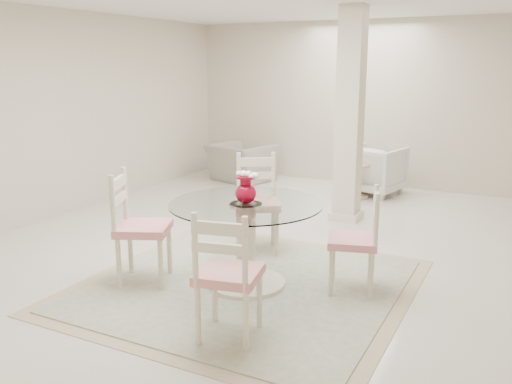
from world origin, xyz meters
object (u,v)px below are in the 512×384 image
at_px(dining_chair_east, 361,233).
at_px(dining_chair_south, 226,267).
at_px(column, 350,116).
at_px(dining_chair_north, 257,195).
at_px(dining_chair_west, 135,219).
at_px(dining_table, 246,245).
at_px(recliner_taupe, 241,163).
at_px(armchair_white, 374,170).
at_px(red_vase, 246,188).
at_px(side_table, 353,182).

distance_m(dining_chair_east, dining_chair_south, 1.45).
bearing_deg(column, dining_chair_north, -107.14).
bearing_deg(dining_chair_west, dining_table, -93.38).
height_order(recliner_taupe, armchair_white, armchair_white).
height_order(column, dining_chair_east, column).
distance_m(dining_chair_south, armchair_white, 5.14).
relative_size(red_vase, recliner_taupe, 0.29).
height_order(dining_chair_south, side_table, dining_chair_south).
distance_m(dining_table, dining_chair_east, 1.03).
xyz_separation_m(dining_chair_north, dining_chair_south, (0.73, -1.91, -0.03)).
relative_size(dining_table, recliner_taupe, 1.38).
xyz_separation_m(dining_chair_north, dining_chair_west, (-0.58, -1.32, -0.00)).
height_order(recliner_taupe, side_table, recliner_taupe).
height_order(dining_table, recliner_taupe, dining_table).
bearing_deg(side_table, column, -76.74).
relative_size(dining_chair_north, recliner_taupe, 1.18).
bearing_deg(recliner_taupe, dining_chair_north, 137.44).
xyz_separation_m(recliner_taupe, side_table, (2.11, -0.29, -0.08)).
bearing_deg(side_table, dining_chair_east, -71.89).
bearing_deg(armchair_white, dining_chair_east, 115.92).
height_order(column, recliner_taupe, column).
relative_size(dining_chair_south, side_table, 2.11).
xyz_separation_m(red_vase, dining_chair_south, (0.35, -0.96, -0.34)).
distance_m(dining_chair_north, dining_chair_west, 1.44).
distance_m(dining_chair_east, armchair_white, 3.92).
relative_size(dining_chair_east, dining_chair_south, 0.95).
xyz_separation_m(dining_table, dining_chair_east, (0.95, 0.36, 0.15)).
height_order(dining_table, dining_chair_west, dining_chair_west).
height_order(dining_chair_east, dining_chair_north, dining_chair_north).
bearing_deg(dining_chair_east, dining_chair_north, -130.66).
distance_m(dining_chair_south, recliner_taupe, 5.64).
height_order(dining_table, red_vase, red_vase).
bearing_deg(column, dining_chair_west, -110.18).
bearing_deg(dining_chair_east, dining_chair_west, -85.71).
distance_m(dining_chair_north, dining_chair_south, 2.05).
relative_size(dining_chair_north, armchair_white, 1.40).
bearing_deg(column, dining_chair_south, -86.29).
bearing_deg(dining_chair_south, side_table, -95.73).
distance_m(red_vase, dining_chair_east, 1.08).
bearing_deg(dining_chair_north, red_vase, -99.21).
bearing_deg(dining_chair_north, dining_table, -99.30).
xyz_separation_m(dining_chair_south, armchair_white, (-0.30, 5.12, -0.21)).
bearing_deg(recliner_taupe, dining_chair_east, 147.11).
bearing_deg(dining_chair_east, red_vase, -86.16).
bearing_deg(dining_chair_west, red_vase, -93.21).
height_order(dining_table, side_table, dining_table).
distance_m(column, red_vase, 2.60).
xyz_separation_m(dining_chair_south, recliner_taupe, (-2.62, 4.99, -0.26)).
distance_m(dining_chair_north, recliner_taupe, 3.63).
bearing_deg(recliner_taupe, dining_table, 135.24).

